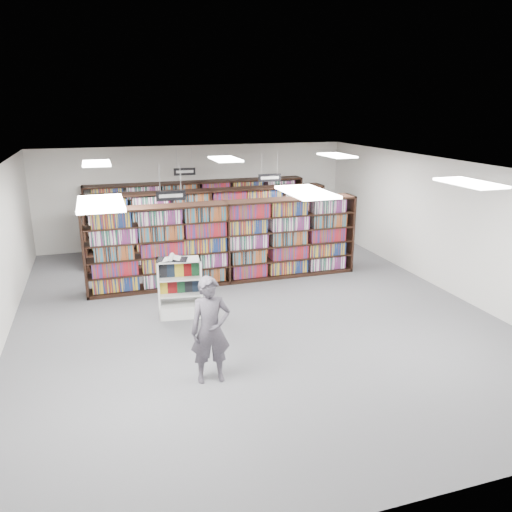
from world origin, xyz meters
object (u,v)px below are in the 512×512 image
object	(u,v)px
bookshelf_row_near	(227,243)
shopper	(211,330)
open_book	(172,258)
endcap_display	(180,296)

from	to	relation	value
bookshelf_row_near	shopper	size ratio (longest dim) A/B	3.85
bookshelf_row_near	open_book	bearing A→B (deg)	-131.78
open_book	shopper	distance (m)	2.81
endcap_display	open_book	xyz separation A→B (m)	(-0.15, -0.05, 0.88)
endcap_display	open_book	world-z (taller)	open_book
open_book	shopper	bearing A→B (deg)	-69.78
shopper	endcap_display	bearing A→B (deg)	94.37
bookshelf_row_near	endcap_display	size ratio (longest dim) A/B	5.36
bookshelf_row_near	shopper	xyz separation A→B (m)	(-1.47, -4.64, -0.14)
open_book	shopper	world-z (taller)	shopper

